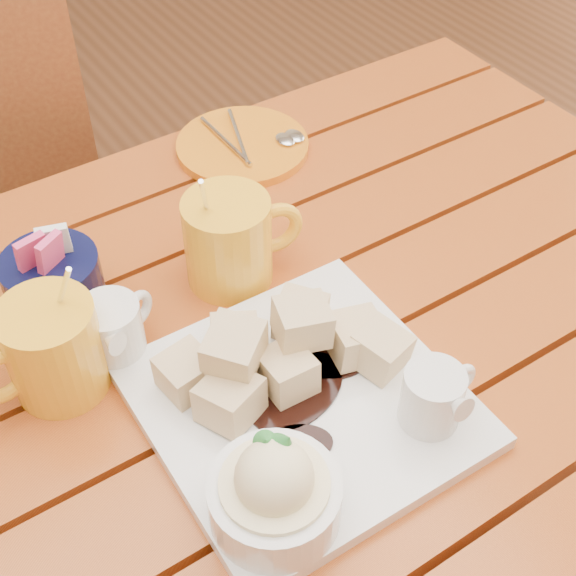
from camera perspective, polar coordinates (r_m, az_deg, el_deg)
table at (r=0.93m, az=-1.69°, el=-8.27°), size 1.20×0.79×0.75m
dessert_plate at (r=0.75m, az=0.69°, el=-8.85°), size 0.29×0.29×0.12m
coffee_mug_left at (r=0.80m, az=-16.53°, el=-4.19°), size 0.13×0.09×0.16m
coffee_mug_right at (r=0.88m, az=-4.09°, el=3.47°), size 0.14×0.10×0.16m
cream_pitcher at (r=0.82m, az=-12.22°, el=-3.02°), size 0.09×0.08×0.08m
sugar_caddy at (r=0.88m, az=-16.28°, el=0.24°), size 0.10×0.10×0.11m
orange_saucer at (r=1.10m, az=-3.17°, el=10.09°), size 0.18×0.18×0.02m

